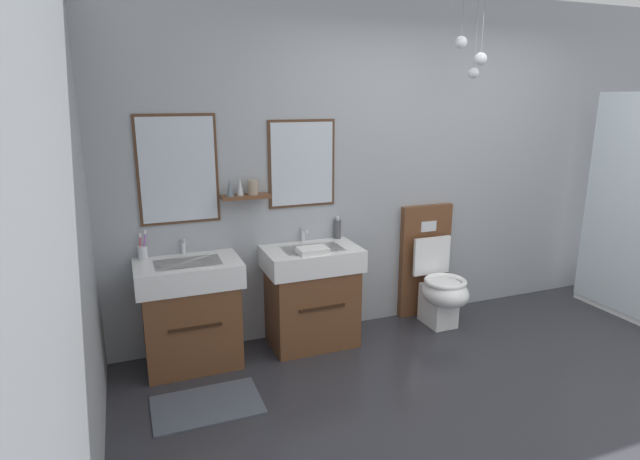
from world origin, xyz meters
The scene contains 12 objects.
ground_plane centered at (0.00, 0.00, -0.05)m, with size 6.69×4.83×0.10m, color #2D2D33.
wall_back centered at (-0.02, 1.75, 1.36)m, with size 5.49×0.61×2.72m.
wall_left centered at (-2.68, 0.00, 1.36)m, with size 0.12×3.63×2.72m, color #999EA3.
bath_mat centered at (-2.02, 0.90, 0.01)m, with size 0.68×0.44×0.01m, color #474C56.
vanity_sink_left centered at (-2.02, 1.49, 0.41)m, with size 0.73×0.49×0.79m.
tap_on_left_sink centered at (-2.02, 1.67, 0.86)m, with size 0.03×0.13×0.11m.
vanity_sink_right centered at (-1.09, 1.49, 0.41)m, with size 0.73×0.49×0.79m.
tap_on_right_sink centered at (-1.09, 1.67, 0.86)m, with size 0.03×0.13×0.11m.
toilet centered at (0.04, 1.49, 0.38)m, with size 0.48×0.62×1.00m.
toothbrush_cup centered at (-2.31, 1.66, 0.84)m, with size 0.07×0.07×0.21m.
soap_dispenser centered at (-0.80, 1.67, 0.87)m, with size 0.06×0.06×0.19m.
folded_hand_towel centered at (-1.13, 1.35, 0.81)m, with size 0.22×0.16×0.04m, color white.
Camera 1 is at (-2.40, -2.05, 1.91)m, focal length 28.82 mm.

